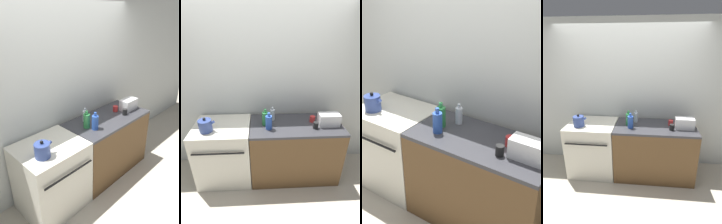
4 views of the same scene
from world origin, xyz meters
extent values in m
plane|color=beige|center=(0.00, 0.00, 0.00)|extent=(12.00, 12.00, 0.00)
cube|color=silver|center=(0.00, 0.73, 1.30)|extent=(8.00, 0.05, 2.60)
cube|color=silver|center=(-0.59, 0.34, 0.46)|extent=(0.80, 0.68, 0.93)
cube|color=black|center=(-0.59, 0.34, 0.92)|extent=(0.78, 0.67, 0.02)
cylinder|color=black|center=(-0.77, 0.20, 0.92)|extent=(0.22, 0.22, 0.01)
cylinder|color=black|center=(-0.42, 0.20, 0.92)|extent=(0.22, 0.22, 0.01)
cylinder|color=black|center=(-0.77, 0.48, 0.92)|extent=(0.22, 0.22, 0.01)
cylinder|color=black|center=(-0.42, 0.48, 0.92)|extent=(0.22, 0.22, 0.01)
cylinder|color=black|center=(-0.59, -0.03, 0.72)|extent=(0.68, 0.02, 0.02)
cube|color=brown|center=(0.47, 0.33, 0.45)|extent=(1.31, 0.65, 0.89)
cube|color=#38383D|center=(0.47, 0.33, 0.91)|extent=(1.31, 0.65, 0.04)
cylinder|color=#33478C|center=(-0.77, 0.21, 1.01)|extent=(0.17, 0.17, 0.17)
sphere|color=black|center=(-0.77, 0.21, 1.11)|extent=(0.04, 0.04, 0.04)
cylinder|color=#33478C|center=(-0.69, 0.21, 1.05)|extent=(0.10, 0.03, 0.08)
cube|color=white|center=(0.92, 0.28, 1.02)|extent=(0.29, 0.16, 0.17)
cube|color=black|center=(0.87, 0.28, 1.10)|extent=(0.03, 0.11, 0.01)
cube|color=black|center=(0.97, 0.28, 1.10)|extent=(0.03, 0.11, 0.01)
cylinder|color=#338C47|center=(0.03, 0.33, 1.03)|extent=(0.09, 0.09, 0.20)
cylinder|color=#338C47|center=(0.03, 0.33, 1.15)|extent=(0.04, 0.04, 0.05)
cylinder|color=silver|center=(0.14, 0.47, 1.01)|extent=(0.07, 0.07, 0.16)
cylinder|color=silver|center=(0.14, 0.47, 1.11)|extent=(0.03, 0.03, 0.04)
cylinder|color=#2D56B7|center=(0.07, 0.22, 1.03)|extent=(0.09, 0.09, 0.20)
cylinder|color=#2D56B7|center=(0.07, 0.22, 1.15)|extent=(0.04, 0.04, 0.05)
cylinder|color=black|center=(0.72, 0.20, 0.98)|extent=(0.07, 0.07, 0.09)
cylinder|color=red|center=(0.72, 0.38, 0.97)|extent=(0.08, 0.08, 0.09)
camera|label=1|loc=(-1.81, -1.51, 2.36)|focal=35.00mm
camera|label=2|loc=(-0.01, -1.81, 2.22)|focal=28.00mm
camera|label=3|loc=(1.60, -1.77, 2.36)|focal=50.00mm
camera|label=4|loc=(0.35, -2.30, 2.11)|focal=28.00mm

